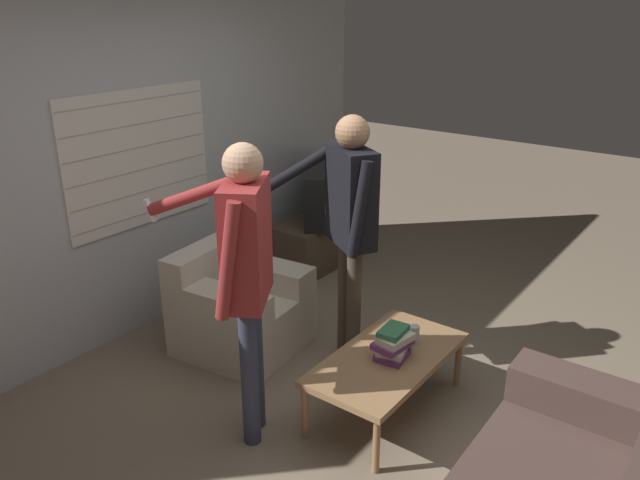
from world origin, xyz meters
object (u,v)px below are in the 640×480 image
(person_left_standing, at_px, (245,260))
(soda_can, at_px, (414,335))
(coffee_table, at_px, (387,361))
(spare_remote, at_px, (398,327))
(person_right_standing, at_px, (349,211))
(tv, at_px, (319,193))
(book_stack, at_px, (393,344))
(armchair_beige, at_px, (237,307))

(person_left_standing, bearing_deg, soda_can, -65.35)
(coffee_table, height_order, spare_remote, spare_remote)
(coffee_table, relative_size, soda_can, 8.55)
(person_right_standing, distance_m, soda_can, 0.89)
(person_right_standing, height_order, spare_remote, person_right_standing)
(coffee_table, xyz_separation_m, tv, (1.58, 1.70, 0.35))
(person_left_standing, bearing_deg, coffee_table, -70.20)
(coffee_table, relative_size, book_stack, 3.86)
(armchair_beige, height_order, coffee_table, armchair_beige)
(coffee_table, distance_m, soda_can, 0.24)
(armchair_beige, height_order, person_left_standing, person_left_standing)
(spare_remote, bearing_deg, book_stack, -127.58)
(armchair_beige, relative_size, coffee_table, 0.80)
(tv, bearing_deg, book_stack, 15.38)
(book_stack, bearing_deg, person_right_standing, 57.85)
(armchair_beige, relative_size, book_stack, 3.08)
(soda_can, bearing_deg, spare_remote, 58.88)
(person_right_standing, xyz_separation_m, soda_can, (-0.16, -0.60, -0.64))
(coffee_table, xyz_separation_m, person_left_standing, (-0.65, 0.51, 0.75))
(tv, distance_m, person_left_standing, 2.56)
(armchair_beige, bearing_deg, person_right_standing, 109.57)
(tv, xyz_separation_m, book_stack, (-1.57, -1.73, -0.23))
(soda_can, bearing_deg, person_right_standing, 75.45)
(armchair_beige, bearing_deg, tv, -170.74)
(book_stack, distance_m, soda_can, 0.21)
(spare_remote, bearing_deg, armchair_beige, 131.58)
(tv, bearing_deg, spare_remote, 19.07)
(coffee_table, height_order, soda_can, soda_can)
(soda_can, bearing_deg, book_stack, 172.77)
(person_left_standing, height_order, soda_can, person_left_standing)
(armchair_beige, distance_m, spare_remote, 1.19)
(coffee_table, bearing_deg, soda_can, -14.88)
(tv, bearing_deg, person_left_standing, -4.31)
(spare_remote, bearing_deg, soda_can, -94.18)
(tv, distance_m, book_stack, 2.35)
(coffee_table, distance_m, book_stack, 0.13)
(person_left_standing, relative_size, soda_can, 13.68)
(book_stack, relative_size, spare_remote, 2.09)
(person_right_standing, bearing_deg, armchair_beige, 58.07)
(armchair_beige, bearing_deg, person_left_standing, 41.88)
(person_right_standing, relative_size, soda_can, 13.57)
(person_right_standing, height_order, book_stack, person_right_standing)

